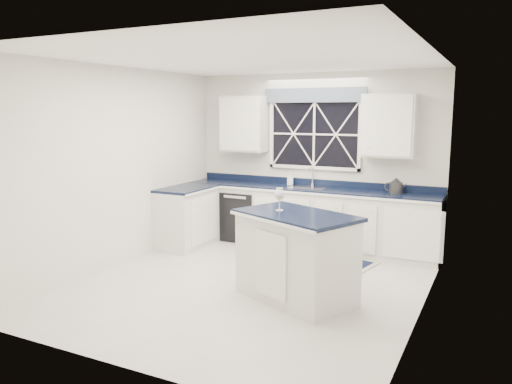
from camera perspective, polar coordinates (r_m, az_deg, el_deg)
The scene contains 13 objects.
ground at distance 6.22m, azimuth -0.67°, elevation -10.55°, with size 4.50×4.50×0.00m, color #B7B7B2.
back_wall at distance 7.96m, azimuth 6.72°, elevation 3.71°, with size 4.00×0.10×2.70m, color silver.
base_cabinets at distance 7.79m, azimuth 3.14°, elevation -3.07°, with size 3.99×1.60×0.90m.
countertop at distance 7.73m, azimuth 5.91°, elevation 0.35°, with size 3.98×0.64×0.04m, color black.
dishwasher at distance 8.27m, azimuth -1.31°, elevation -2.62°, with size 0.60×0.58×0.82m, color black.
window at distance 7.88m, azimuth 6.67°, elevation 7.16°, with size 1.65×0.09×1.26m.
upper_cabinets at distance 7.77m, azimuth 6.37°, elevation 7.65°, with size 3.10×0.34×0.90m.
faucet at distance 7.89m, azimuth 6.43°, elevation 1.83°, with size 0.05×0.20×0.30m.
island at distance 5.64m, azimuth 4.61°, elevation -7.34°, with size 1.54×1.26×0.99m.
rug at distance 7.19m, azimuth 8.17°, elevation -7.82°, with size 1.38×1.00×0.02m.
kettle at distance 7.43m, azimuth 15.68°, elevation 0.66°, with size 0.32×0.21×0.22m.
wine_glass at distance 5.63m, azimuth 2.70°, elevation -0.34°, with size 0.11×0.11×0.26m.
soap_bottle at distance 8.00m, azimuth 3.94°, elevation 1.55°, with size 0.09×0.09×0.20m, color silver.
Camera 1 is at (2.67, -5.21, 2.10)m, focal length 35.00 mm.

